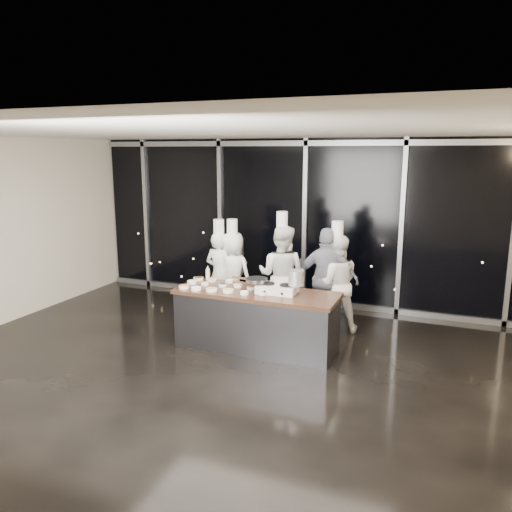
% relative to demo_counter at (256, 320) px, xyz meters
% --- Properties ---
extents(ground, '(9.00, 9.00, 0.00)m').
position_rel_demo_counter_xyz_m(ground, '(0.00, -0.90, -0.45)').
color(ground, black).
rests_on(ground, ground).
extents(room_shell, '(9.02, 7.02, 3.21)m').
position_rel_demo_counter_xyz_m(room_shell, '(0.18, -0.90, 1.79)').
color(room_shell, beige).
rests_on(room_shell, ground).
extents(window_wall, '(8.90, 0.11, 3.20)m').
position_rel_demo_counter_xyz_m(window_wall, '(0.00, 2.53, 1.14)').
color(window_wall, black).
rests_on(window_wall, ground).
extents(demo_counter, '(2.46, 0.86, 0.90)m').
position_rel_demo_counter_xyz_m(demo_counter, '(0.00, 0.00, 0.00)').
color(demo_counter, '#39383D').
rests_on(demo_counter, ground).
extents(stove, '(0.59, 0.39, 0.14)m').
position_rel_demo_counter_xyz_m(stove, '(0.32, 0.04, 0.51)').
color(stove, silver).
rests_on(stove, demo_counter).
extents(frying_pan, '(0.57, 0.33, 0.05)m').
position_rel_demo_counter_xyz_m(frying_pan, '(-0.01, 0.02, 0.61)').
color(frying_pan, slate).
rests_on(frying_pan, stove).
extents(stock_pot, '(0.23, 0.23, 0.23)m').
position_rel_demo_counter_xyz_m(stock_pot, '(0.60, 0.05, 0.70)').
color(stock_pot, '#B0B0B2').
rests_on(stock_pot, stove).
extents(prep_bowls, '(1.40, 0.72, 0.05)m').
position_rel_demo_counter_xyz_m(prep_bowls, '(-0.67, -0.03, 0.47)').
color(prep_bowls, white).
rests_on(prep_bowls, demo_counter).
extents(squeeze_bottle, '(0.07, 0.07, 0.24)m').
position_rel_demo_counter_xyz_m(squeeze_bottle, '(-0.97, 0.31, 0.56)').
color(squeeze_bottle, silver).
rests_on(squeeze_bottle, demo_counter).
extents(chef_far_left, '(0.61, 0.45, 1.78)m').
position_rel_demo_counter_xyz_m(chef_far_left, '(-1.20, 1.19, 0.34)').
color(chef_far_left, silver).
rests_on(chef_far_left, ground).
extents(chef_left, '(0.83, 0.61, 1.78)m').
position_rel_demo_counter_xyz_m(chef_left, '(-0.98, 1.29, 0.34)').
color(chef_left, silver).
rests_on(chef_left, ground).
extents(chef_center, '(0.85, 0.66, 1.97)m').
position_rel_demo_counter_xyz_m(chef_center, '(-0.01, 1.18, 0.43)').
color(chef_center, silver).
rests_on(chef_center, ground).
extents(guest, '(1.07, 0.57, 1.75)m').
position_rel_demo_counter_xyz_m(guest, '(0.80, 1.12, 0.42)').
color(guest, black).
rests_on(guest, ground).
extents(chef_right, '(0.97, 0.88, 1.85)m').
position_rel_demo_counter_xyz_m(chef_right, '(0.93, 1.20, 0.37)').
color(chef_right, silver).
rests_on(chef_right, ground).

